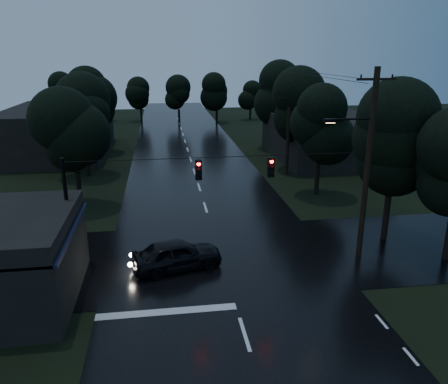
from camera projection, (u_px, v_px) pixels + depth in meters
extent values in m
cube|color=black|center=(194.00, 172.00, 40.80)|extent=(12.00, 120.00, 0.02)
cube|color=black|center=(220.00, 257.00, 23.82)|extent=(60.00, 9.00, 0.02)
cube|color=black|center=(71.00, 230.00, 19.07)|extent=(0.30, 7.00, 0.15)
cylinder|color=black|center=(56.00, 302.00, 16.73)|extent=(0.10, 0.10, 3.00)
cylinder|color=black|center=(82.00, 239.00, 22.38)|extent=(0.10, 0.10, 3.00)
cube|color=#FDDD65|center=(65.00, 260.00, 17.86)|extent=(0.06, 1.60, 0.50)
cube|color=#FDDD65|center=(76.00, 235.00, 20.40)|extent=(0.06, 1.20, 0.50)
cube|color=black|center=(324.00, 137.00, 45.82)|extent=(10.00, 14.00, 4.40)
cube|color=black|center=(59.00, 131.00, 47.56)|extent=(10.00, 16.00, 5.00)
cylinder|color=black|center=(367.00, 167.00, 22.39)|extent=(0.30, 0.30, 10.00)
cube|color=black|center=(377.00, 79.00, 21.05)|extent=(2.00, 0.12, 0.12)
cylinder|color=black|center=(351.00, 119.00, 21.48)|extent=(2.20, 0.10, 0.10)
cube|color=black|center=(330.00, 121.00, 21.34)|extent=(0.60, 0.25, 0.18)
cube|color=#FFB266|center=(330.00, 123.00, 21.37)|extent=(0.45, 0.18, 0.03)
cylinder|color=black|center=(288.00, 134.00, 38.91)|extent=(0.30, 0.30, 7.50)
cube|color=black|center=(290.00, 98.00, 37.95)|extent=(2.00, 0.12, 0.12)
cylinder|color=black|center=(69.00, 219.00, 20.95)|extent=(0.18, 0.18, 6.00)
cylinder|color=black|center=(223.00, 157.00, 21.12)|extent=(15.00, 0.03, 0.03)
cube|color=black|center=(199.00, 170.00, 21.14)|extent=(0.32, 0.25, 1.00)
sphere|color=#FF0C07|center=(199.00, 171.00, 21.00)|extent=(0.18, 0.18, 0.18)
cube|color=black|center=(271.00, 167.00, 21.63)|extent=(0.32, 0.25, 1.00)
sphere|color=#FF0C07|center=(272.00, 168.00, 21.49)|extent=(0.18, 0.18, 0.18)
cylinder|color=black|center=(386.00, 217.00, 25.71)|extent=(0.36, 0.36, 2.80)
sphere|color=black|center=(393.00, 161.00, 24.68)|extent=(4.48, 4.48, 4.48)
sphere|color=black|center=(395.00, 140.00, 24.31)|extent=(4.48, 4.48, 4.48)
sphere|color=black|center=(398.00, 118.00, 23.95)|extent=(4.48, 4.48, 4.48)
cylinder|color=black|center=(79.00, 189.00, 31.65)|extent=(0.36, 0.36, 2.45)
sphere|color=black|center=(75.00, 148.00, 30.75)|extent=(3.92, 3.92, 3.92)
sphere|color=black|center=(73.00, 134.00, 30.43)|extent=(3.92, 3.92, 3.92)
sphere|color=black|center=(72.00, 118.00, 30.11)|extent=(3.92, 3.92, 3.92)
cylinder|color=black|center=(87.00, 162.00, 39.09)|extent=(0.36, 0.36, 2.62)
sphere|color=black|center=(84.00, 126.00, 38.12)|extent=(4.20, 4.20, 4.20)
sphere|color=black|center=(82.00, 113.00, 37.78)|extent=(4.20, 4.20, 4.20)
sphere|color=black|center=(81.00, 100.00, 37.44)|extent=(4.20, 4.20, 4.20)
cylinder|color=black|center=(95.00, 140.00, 48.41)|extent=(0.36, 0.36, 2.80)
sphere|color=black|center=(93.00, 109.00, 47.38)|extent=(4.48, 4.48, 4.48)
sphere|color=black|center=(92.00, 98.00, 47.01)|extent=(4.48, 4.48, 4.48)
sphere|color=black|center=(90.00, 87.00, 46.65)|extent=(4.48, 4.48, 4.48)
cylinder|color=black|center=(317.00, 178.00, 34.09)|extent=(0.36, 0.36, 2.62)
sphere|color=black|center=(320.00, 137.00, 33.12)|extent=(4.20, 4.20, 4.20)
sphere|color=black|center=(321.00, 123.00, 32.78)|extent=(4.20, 4.20, 4.20)
sphere|color=black|center=(322.00, 107.00, 32.44)|extent=(4.20, 4.20, 4.20)
cylinder|color=black|center=(294.00, 154.00, 41.68)|extent=(0.36, 0.36, 2.80)
sphere|color=black|center=(296.00, 118.00, 40.65)|extent=(4.48, 4.48, 4.48)
sphere|color=black|center=(297.00, 105.00, 40.29)|extent=(4.48, 4.48, 4.48)
sphere|color=black|center=(297.00, 92.00, 39.93)|extent=(4.48, 4.48, 4.48)
cylinder|color=black|center=(274.00, 135.00, 51.17)|extent=(0.36, 0.36, 2.97)
sphere|color=black|center=(275.00, 103.00, 50.07)|extent=(4.76, 4.76, 4.76)
sphere|color=black|center=(276.00, 92.00, 49.69)|extent=(4.76, 4.76, 4.76)
sphere|color=black|center=(276.00, 81.00, 49.30)|extent=(4.76, 4.76, 4.76)
imported|color=black|center=(177.00, 254.00, 22.30)|extent=(4.90, 2.92, 1.56)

